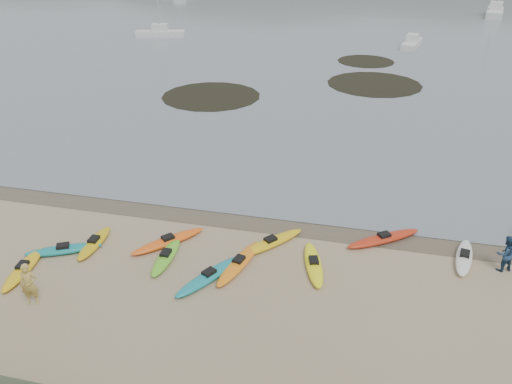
# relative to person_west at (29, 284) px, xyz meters

# --- Properties ---
(ground) EXTENTS (600.00, 600.00, 0.00)m
(ground) POSITION_rel_person_west_xyz_m (7.22, 8.55, -0.93)
(ground) COLOR tan
(ground) RESTS_ON ground
(wet_sand) EXTENTS (60.00, 60.00, 0.00)m
(wet_sand) POSITION_rel_person_west_xyz_m (7.22, 8.25, -0.93)
(wet_sand) COLOR brown
(wet_sand) RESTS_ON ground
(kayaks) EXTENTS (20.35, 9.19, 0.34)m
(kayaks) POSITION_rel_person_west_xyz_m (6.48, 4.74, -0.76)
(kayaks) COLOR teal
(kayaks) RESTS_ON ground
(person_west) EXTENTS (0.79, 0.64, 1.86)m
(person_west) POSITION_rel_person_west_xyz_m (0.00, 0.00, 0.00)
(person_west) COLOR tan
(person_west) RESTS_ON ground
(person_east) EXTENTS (1.03, 0.93, 1.72)m
(person_east) POSITION_rel_person_west_xyz_m (18.79, 6.64, -0.07)
(person_east) COLOR navy
(person_east) RESTS_ON ground
(kelp_mats) EXTENTS (23.00, 23.87, 0.04)m
(kelp_mats) POSITION_rel_person_west_xyz_m (6.91, 34.30, -0.90)
(kelp_mats) COLOR black
(kelp_mats) RESTS_ON water
(moored_boats) EXTENTS (102.89, 79.65, 1.24)m
(moored_boats) POSITION_rel_person_west_xyz_m (14.67, 89.95, -0.37)
(moored_boats) COLOR silver
(moored_boats) RESTS_ON ground
(far_hills) EXTENTS (550.00, 135.00, 80.00)m
(far_hills) POSITION_rel_person_west_xyz_m (46.60, 202.52, -16.86)
(far_hills) COLOR #384235
(far_hills) RESTS_ON ground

